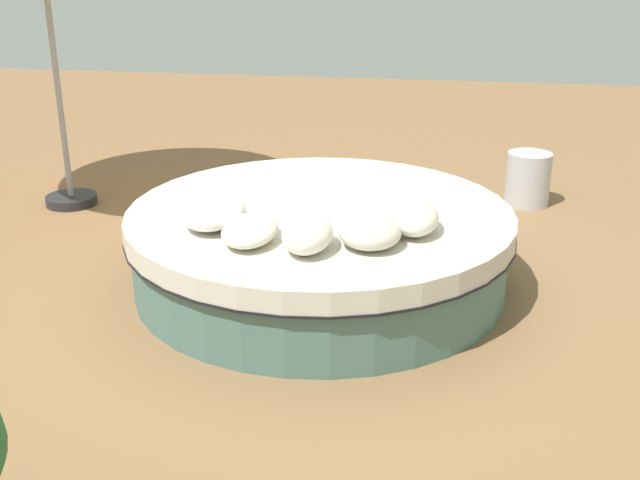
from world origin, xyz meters
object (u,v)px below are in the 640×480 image
(throw_pillow_2, at_px, (307,234))
(throw_pillow_3, at_px, (370,232))
(throw_pillow_1, at_px, (250,230))
(round_bed, at_px, (320,247))
(throw_pillow_4, at_px, (414,218))
(side_table, at_px, (528,179))
(throw_pillow_0, at_px, (213,211))

(throw_pillow_2, relative_size, throw_pillow_3, 1.13)
(throw_pillow_1, height_order, throw_pillow_2, throw_pillow_2)
(round_bed, bearing_deg, throw_pillow_2, -177.04)
(throw_pillow_1, height_order, throw_pillow_4, throw_pillow_4)
(side_table, bearing_deg, throw_pillow_3, 155.61)
(throw_pillow_1, height_order, side_table, throw_pillow_1)
(round_bed, xyz_separation_m, throw_pillow_1, (-0.62, 0.32, 0.33))
(throw_pillow_1, relative_size, side_table, 1.08)
(throw_pillow_3, height_order, side_table, throw_pillow_3)
(throw_pillow_1, bearing_deg, throw_pillow_3, -87.25)
(throw_pillow_0, height_order, throw_pillow_2, throw_pillow_2)
(throw_pillow_0, bearing_deg, throw_pillow_1, -129.17)
(round_bed, relative_size, side_table, 5.53)
(throw_pillow_0, xyz_separation_m, throw_pillow_4, (0.07, -1.24, -0.00))
(throw_pillow_3, relative_size, throw_pillow_4, 0.86)
(throw_pillow_4, bearing_deg, round_bed, 63.37)
(throw_pillow_2, bearing_deg, throw_pillow_0, 64.01)
(throw_pillow_2, distance_m, throw_pillow_3, 0.37)
(throw_pillow_0, distance_m, side_table, 3.19)
(throw_pillow_0, bearing_deg, throw_pillow_3, -101.42)
(round_bed, bearing_deg, throw_pillow_3, -146.83)
(throw_pillow_2, xyz_separation_m, throw_pillow_4, (0.39, -0.59, -0.01))
(round_bed, xyz_separation_m, throw_pillow_3, (-0.59, -0.39, 0.35))
(throw_pillow_0, relative_size, side_table, 1.20)
(throw_pillow_1, distance_m, side_table, 3.19)
(throw_pillow_0, distance_m, throw_pillow_1, 0.37)
(round_bed, distance_m, throw_pillow_0, 0.81)
(throw_pillow_3, bearing_deg, side_table, -24.39)
(throw_pillow_4, height_order, side_table, throw_pillow_4)
(throw_pillow_2, height_order, throw_pillow_4, throw_pillow_2)
(throw_pillow_2, bearing_deg, throw_pillow_1, 77.39)
(throw_pillow_0, relative_size, throw_pillow_1, 1.11)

